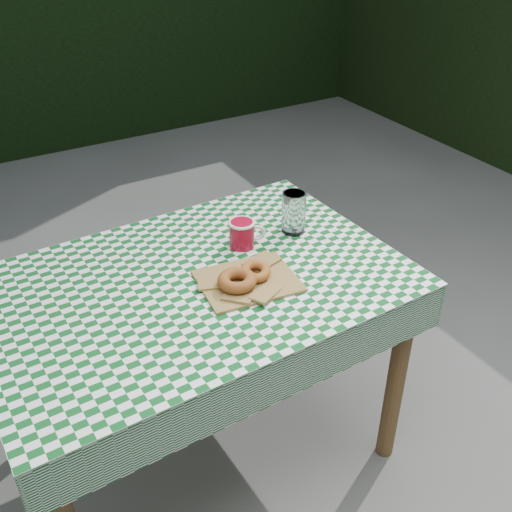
% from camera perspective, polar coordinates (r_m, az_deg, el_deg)
% --- Properties ---
extents(ground, '(60.00, 60.00, 0.00)m').
position_cam_1_polar(ground, '(2.40, -6.27, -14.93)').
color(ground, '#4A4A45').
rests_on(ground, ground).
extents(table, '(1.24, 0.85, 0.75)m').
position_cam_1_polar(table, '(2.01, -5.30, -11.22)').
color(table, brown).
rests_on(table, ground).
extents(tablecloth, '(1.26, 0.87, 0.01)m').
position_cam_1_polar(tablecloth, '(1.77, -5.91, -2.37)').
color(tablecloth, '#0B4C1B').
rests_on(tablecloth, table).
extents(paper_bag, '(0.30, 0.25, 0.01)m').
position_cam_1_polar(paper_bag, '(1.75, -0.77, -2.32)').
color(paper_bag, olive).
rests_on(paper_bag, tablecloth).
extents(bagel_front, '(0.15, 0.15, 0.04)m').
position_cam_1_polar(bagel_front, '(1.70, -1.81, -2.33)').
color(bagel_front, brown).
rests_on(bagel_front, paper_bag).
extents(bagel_back, '(0.12, 0.12, 0.03)m').
position_cam_1_polar(bagel_back, '(1.75, -0.05, -1.45)').
color(bagel_back, '#96471F').
rests_on(bagel_back, paper_bag).
extents(coffee_mug, '(0.21, 0.21, 0.09)m').
position_cam_1_polar(coffee_mug, '(1.90, -1.36, 2.11)').
color(coffee_mug, maroon).
rests_on(coffee_mug, tablecloth).
extents(drinking_glass, '(0.09, 0.09, 0.14)m').
position_cam_1_polar(drinking_glass, '(1.97, 3.62, 4.16)').
color(drinking_glass, silver).
rests_on(drinking_glass, tablecloth).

